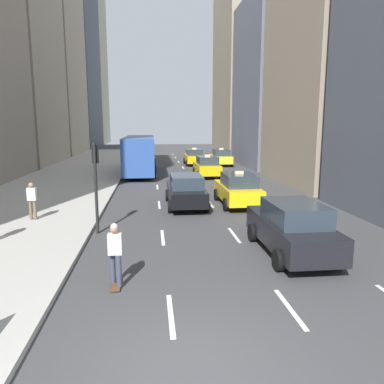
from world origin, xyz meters
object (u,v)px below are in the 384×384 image
sedan_silver_behind (186,190)px  pedestrian_far_walking (32,199)px  taxi_lead (207,166)px  sedan_black_near (292,228)px  skateboarder (115,252)px  taxi_third (221,157)px  traffic_light_pole (96,173)px  city_bus (140,153)px  taxi_fourth (194,157)px  taxi_second (238,189)px

sedan_silver_behind → pedestrian_far_walking: (-7.00, -2.65, 0.20)m
taxi_lead → sedan_black_near: bearing=-90.0°
skateboarder → taxi_lead: bearing=75.2°
taxi_third → skateboarder: size_ratio=2.52×
taxi_lead → sedan_black_near: taxi_lead is taller
taxi_lead → sedan_black_near: (0.00, -19.07, 0.03)m
taxi_lead → sedan_silver_behind: (-2.80, -11.26, -0.01)m
sedan_silver_behind → traffic_light_pole: 6.21m
skateboarder → traffic_light_pole: 5.57m
taxi_lead → city_bus: city_bus is taller
taxi_third → traffic_light_pole: traffic_light_pole is taller
city_bus → traffic_light_pole: traffic_light_pole is taller
taxi_third → pedestrian_far_walking: taxi_third is taller
pedestrian_far_walking → city_bus: bearing=76.2°
taxi_fourth → traffic_light_pole: (-6.75, -25.41, 1.53)m
taxi_second → city_bus: (-5.61, 14.38, 0.91)m
taxi_third → traffic_light_pole: size_ratio=1.22×
taxi_second → sedan_black_near: 7.81m
taxi_second → pedestrian_far_walking: taxi_second is taller
taxi_third → skateboarder: taxi_third is taller
city_bus → traffic_light_pole: bearing=-93.4°
skateboarder → pedestrian_far_walking: (-4.23, 7.13, 0.10)m
city_bus → pedestrian_far_walking: 17.55m
taxi_lead → taxi_third: same height
skateboarder → pedestrian_far_walking: bearing=120.7°
taxi_fourth → skateboarder: bearing=-100.3°
pedestrian_far_walking → traffic_light_pole: traffic_light_pole is taller
taxi_fourth → skateboarder: (-5.57, -30.66, 0.08)m
sedan_black_near → skateboarder: bearing=-160.5°
sedan_silver_behind → skateboarder: bearing=-105.8°
sedan_silver_behind → city_bus: city_bus is taller
sedan_black_near → sedan_silver_behind: bearing=109.7°
sedan_silver_behind → traffic_light_pole: bearing=-131.1°
city_bus → pedestrian_far_walking: (-4.19, -17.03, -0.72)m
taxi_third → taxi_fourth: size_ratio=1.00×
taxi_third → taxi_second: bearing=-97.9°
taxi_second → city_bus: bearing=111.3°
taxi_second → skateboarder: taxi_second is taller
taxi_second → sedan_black_near: (0.00, -7.81, 0.03)m
taxi_fourth → skateboarder: taxi_fourth is taller
city_bus → taxi_fourth: bearing=49.2°
taxi_fourth → traffic_light_pole: traffic_light_pole is taller
sedan_black_near → sedan_silver_behind: (-2.80, 7.81, -0.04)m
taxi_fourth → pedestrian_far_walking: size_ratio=2.67×
taxi_fourth → traffic_light_pole: size_ratio=1.22×
taxi_third → traffic_light_pole: bearing=-111.2°
sedan_black_near → pedestrian_far_walking: 11.08m
taxi_second → skateboarder: 11.25m
sedan_silver_behind → city_bus: 14.68m
sedan_black_near → traffic_light_pole: 7.65m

